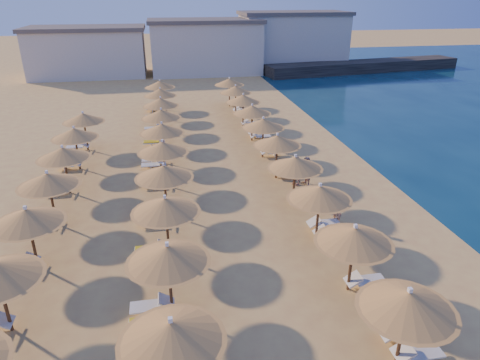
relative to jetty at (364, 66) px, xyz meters
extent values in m
plane|color=#DFB861|center=(-25.69, -42.29, -0.75)|extent=(220.00, 220.00, 0.00)
cube|color=black|center=(0.00, 0.00, 0.00)|extent=(30.26, 8.34, 1.50)
cube|color=beige|center=(-38.77, 3.64, 2.25)|extent=(15.00, 8.00, 6.00)
cube|color=#59514C|center=(-38.77, 3.64, 5.50)|extent=(15.60, 8.48, 0.50)
cube|color=beige|center=(-22.76, 3.07, 2.65)|extent=(15.00, 8.00, 6.80)
cube|color=#59514C|center=(-22.76, 3.07, 6.30)|extent=(15.60, 8.48, 0.50)
cube|color=beige|center=(-9.48, 5.05, 3.05)|extent=(15.00, 8.00, 7.60)
cube|color=#59514C|center=(-9.48, 5.05, 7.10)|extent=(15.60, 8.48, 0.50)
cylinder|color=brown|center=(-22.50, -50.39, 0.45)|extent=(0.12, 0.12, 2.40)
cone|color=#A86930|center=(-22.50, -50.39, 1.72)|extent=(2.78, 2.78, 0.64)
cone|color=#A86930|center=(-22.50, -50.39, 1.46)|extent=(3.00, 3.00, 0.12)
cube|color=white|center=(-22.50, -50.39, 2.11)|extent=(0.12, 0.12, 0.14)
cylinder|color=brown|center=(-22.50, -46.65, 0.45)|extent=(0.12, 0.12, 2.40)
cone|color=#A86930|center=(-22.50, -46.65, 1.72)|extent=(2.78, 2.78, 0.64)
cone|color=#A86930|center=(-22.50, -46.65, 1.46)|extent=(3.00, 3.00, 0.12)
cube|color=white|center=(-22.50, -46.65, 2.11)|extent=(0.12, 0.12, 0.14)
cylinder|color=brown|center=(-22.50, -42.91, 0.45)|extent=(0.12, 0.12, 2.40)
cone|color=#A86930|center=(-22.50, -42.91, 1.72)|extent=(2.78, 2.78, 0.64)
cone|color=#A86930|center=(-22.50, -42.91, 1.46)|extent=(3.00, 3.00, 0.12)
cube|color=white|center=(-22.50, -42.91, 2.11)|extent=(0.12, 0.12, 0.14)
cylinder|color=brown|center=(-22.50, -39.17, 0.45)|extent=(0.12, 0.12, 2.40)
cone|color=#A86930|center=(-22.50, -39.17, 1.72)|extent=(2.78, 2.78, 0.64)
cone|color=#A86930|center=(-22.50, -39.17, 1.46)|extent=(3.00, 3.00, 0.12)
cube|color=white|center=(-22.50, -39.17, 2.11)|extent=(0.12, 0.12, 0.14)
cylinder|color=brown|center=(-22.50, -35.43, 0.45)|extent=(0.12, 0.12, 2.40)
cone|color=#A86930|center=(-22.50, -35.43, 1.72)|extent=(2.78, 2.78, 0.64)
cone|color=#A86930|center=(-22.50, -35.43, 1.46)|extent=(3.00, 3.00, 0.12)
cube|color=white|center=(-22.50, -35.43, 2.11)|extent=(0.12, 0.12, 0.14)
cylinder|color=brown|center=(-22.50, -31.69, 0.45)|extent=(0.12, 0.12, 2.40)
cone|color=#A86930|center=(-22.50, -31.69, 1.72)|extent=(2.78, 2.78, 0.64)
cone|color=#A86930|center=(-22.50, -31.69, 1.46)|extent=(3.00, 3.00, 0.12)
cube|color=white|center=(-22.50, -31.69, 2.11)|extent=(0.12, 0.12, 0.14)
cylinder|color=brown|center=(-22.50, -27.95, 0.45)|extent=(0.12, 0.12, 2.40)
cone|color=#A86930|center=(-22.50, -27.95, 1.72)|extent=(2.78, 2.78, 0.64)
cone|color=#A86930|center=(-22.50, -27.95, 1.46)|extent=(3.00, 3.00, 0.12)
cube|color=white|center=(-22.50, -27.95, 2.11)|extent=(0.12, 0.12, 0.14)
cylinder|color=brown|center=(-22.50, -24.21, 0.45)|extent=(0.12, 0.12, 2.40)
cone|color=#A86930|center=(-22.50, -24.21, 1.72)|extent=(2.78, 2.78, 0.64)
cone|color=#A86930|center=(-22.50, -24.21, 1.46)|extent=(3.00, 3.00, 0.12)
cube|color=white|center=(-22.50, -24.21, 2.11)|extent=(0.12, 0.12, 0.14)
cylinder|color=brown|center=(-22.50, -20.47, 0.45)|extent=(0.12, 0.12, 2.40)
cone|color=#A86930|center=(-22.50, -20.47, 1.72)|extent=(2.78, 2.78, 0.64)
cone|color=#A86930|center=(-22.50, -20.47, 1.46)|extent=(3.00, 3.00, 0.12)
cube|color=white|center=(-22.50, -20.47, 2.11)|extent=(0.12, 0.12, 0.14)
cylinder|color=brown|center=(-22.50, -16.73, 0.45)|extent=(0.12, 0.12, 2.40)
cone|color=#A86930|center=(-22.50, -16.73, 1.72)|extent=(2.78, 2.78, 0.64)
cone|color=#A86930|center=(-22.50, -16.73, 1.46)|extent=(3.00, 3.00, 0.12)
cube|color=white|center=(-22.50, -16.73, 2.11)|extent=(0.12, 0.12, 0.14)
cone|color=#A86930|center=(-29.38, -50.39, 1.72)|extent=(2.78, 2.78, 0.64)
cone|color=#A86930|center=(-29.38, -50.39, 1.46)|extent=(3.00, 3.00, 0.12)
cube|color=white|center=(-29.38, -50.39, 2.11)|extent=(0.12, 0.12, 0.14)
cylinder|color=brown|center=(-29.38, -46.65, 0.45)|extent=(0.12, 0.12, 2.40)
cone|color=#A86930|center=(-29.38, -46.65, 1.72)|extent=(2.78, 2.78, 0.64)
cone|color=#A86930|center=(-29.38, -46.65, 1.46)|extent=(3.00, 3.00, 0.12)
cube|color=white|center=(-29.38, -46.65, 2.11)|extent=(0.12, 0.12, 0.14)
cylinder|color=brown|center=(-29.38, -42.91, 0.45)|extent=(0.12, 0.12, 2.40)
cone|color=#A86930|center=(-29.38, -42.91, 1.72)|extent=(2.78, 2.78, 0.64)
cone|color=#A86930|center=(-29.38, -42.91, 1.46)|extent=(3.00, 3.00, 0.12)
cube|color=white|center=(-29.38, -42.91, 2.11)|extent=(0.12, 0.12, 0.14)
cylinder|color=brown|center=(-29.38, -39.17, 0.45)|extent=(0.12, 0.12, 2.40)
cone|color=#A86930|center=(-29.38, -39.17, 1.72)|extent=(2.78, 2.78, 0.64)
cone|color=#A86930|center=(-29.38, -39.17, 1.46)|extent=(3.00, 3.00, 0.12)
cube|color=white|center=(-29.38, -39.17, 2.11)|extent=(0.12, 0.12, 0.14)
cylinder|color=brown|center=(-29.38, -35.43, 0.45)|extent=(0.12, 0.12, 2.40)
cone|color=#A86930|center=(-29.38, -35.43, 1.72)|extent=(2.78, 2.78, 0.64)
cone|color=#A86930|center=(-29.38, -35.43, 1.46)|extent=(3.00, 3.00, 0.12)
cube|color=white|center=(-29.38, -35.43, 2.11)|extent=(0.12, 0.12, 0.14)
cylinder|color=brown|center=(-29.38, -31.69, 0.45)|extent=(0.12, 0.12, 2.40)
cone|color=#A86930|center=(-29.38, -31.69, 1.72)|extent=(2.78, 2.78, 0.64)
cone|color=#A86930|center=(-29.38, -31.69, 1.46)|extent=(3.00, 3.00, 0.12)
cube|color=white|center=(-29.38, -31.69, 2.11)|extent=(0.12, 0.12, 0.14)
cylinder|color=brown|center=(-29.38, -27.95, 0.45)|extent=(0.12, 0.12, 2.40)
cone|color=#A86930|center=(-29.38, -27.95, 1.72)|extent=(2.78, 2.78, 0.64)
cone|color=#A86930|center=(-29.38, -27.95, 1.46)|extent=(3.00, 3.00, 0.12)
cube|color=white|center=(-29.38, -27.95, 2.11)|extent=(0.12, 0.12, 0.14)
cylinder|color=brown|center=(-29.38, -24.21, 0.45)|extent=(0.12, 0.12, 2.40)
cone|color=#A86930|center=(-29.38, -24.21, 1.72)|extent=(2.78, 2.78, 0.64)
cone|color=#A86930|center=(-29.38, -24.21, 1.46)|extent=(3.00, 3.00, 0.12)
cube|color=white|center=(-29.38, -24.21, 2.11)|extent=(0.12, 0.12, 0.14)
cylinder|color=brown|center=(-29.38, -20.47, 0.45)|extent=(0.12, 0.12, 2.40)
cone|color=#A86930|center=(-29.38, -20.47, 1.72)|extent=(2.78, 2.78, 0.64)
cone|color=#A86930|center=(-29.38, -20.47, 1.46)|extent=(3.00, 3.00, 0.12)
cube|color=white|center=(-29.38, -20.47, 2.11)|extent=(0.12, 0.12, 0.14)
cylinder|color=brown|center=(-29.38, -16.73, 0.45)|extent=(0.12, 0.12, 2.40)
cone|color=#A86930|center=(-29.38, -16.73, 1.72)|extent=(2.78, 2.78, 0.64)
cone|color=#A86930|center=(-29.38, -16.73, 1.46)|extent=(3.00, 3.00, 0.12)
cube|color=white|center=(-29.38, -16.73, 2.11)|extent=(0.12, 0.12, 0.14)
cylinder|color=brown|center=(-34.90, -46.65, 0.45)|extent=(0.12, 0.12, 2.40)
cylinder|color=brown|center=(-34.90, -42.91, 0.45)|extent=(0.12, 0.12, 2.40)
cone|color=#A86930|center=(-34.90, -42.91, 1.72)|extent=(2.78, 2.78, 0.64)
cone|color=#A86930|center=(-34.90, -42.91, 1.46)|extent=(3.00, 3.00, 0.12)
cube|color=white|center=(-34.90, -42.91, 2.11)|extent=(0.12, 0.12, 0.14)
cylinder|color=brown|center=(-34.90, -39.17, 0.45)|extent=(0.12, 0.12, 2.40)
cone|color=#A86930|center=(-34.90, -39.17, 1.72)|extent=(2.78, 2.78, 0.64)
cone|color=#A86930|center=(-34.90, -39.17, 1.46)|extent=(3.00, 3.00, 0.12)
cube|color=white|center=(-34.90, -39.17, 2.11)|extent=(0.12, 0.12, 0.14)
cylinder|color=brown|center=(-34.90, -35.43, 0.45)|extent=(0.12, 0.12, 2.40)
cone|color=#A86930|center=(-34.90, -35.43, 1.72)|extent=(2.78, 2.78, 0.64)
cone|color=#A86930|center=(-34.90, -35.43, 1.46)|extent=(3.00, 3.00, 0.12)
cube|color=white|center=(-34.90, -35.43, 2.11)|extent=(0.12, 0.12, 0.14)
cylinder|color=brown|center=(-34.90, -31.69, 0.45)|extent=(0.12, 0.12, 2.40)
cone|color=#A86930|center=(-34.90, -31.69, 1.72)|extent=(2.78, 2.78, 0.64)
cone|color=#A86930|center=(-34.90, -31.69, 1.46)|extent=(3.00, 3.00, 0.12)
cube|color=white|center=(-34.90, -31.69, 2.11)|extent=(0.12, 0.12, 0.14)
cylinder|color=brown|center=(-34.90, -27.95, 0.45)|extent=(0.12, 0.12, 2.40)
cone|color=#A86930|center=(-34.90, -27.95, 1.72)|extent=(2.78, 2.78, 0.64)
cone|color=#A86930|center=(-34.90, -27.95, 1.46)|extent=(3.00, 3.00, 0.12)
cube|color=white|center=(-34.90, -27.95, 2.11)|extent=(0.12, 0.12, 0.14)
cube|color=white|center=(-21.60, -50.39, -0.43)|extent=(1.20, 0.65, 0.06)
cube|color=white|center=(-21.60, -50.39, -0.59)|extent=(0.06, 0.59, 0.32)
cube|color=white|center=(-22.32, -50.39, -0.29)|extent=(0.58, 0.65, 0.40)
cube|color=white|center=(-21.60, -49.49, -0.43)|extent=(1.20, 0.65, 0.06)
cube|color=white|center=(-21.60, -49.49, -0.59)|extent=(0.06, 0.59, 0.32)
cube|color=white|center=(-22.32, -49.49, -0.29)|extent=(0.58, 0.65, 0.40)
cube|color=white|center=(-21.60, -46.65, -0.43)|extent=(1.20, 0.65, 0.06)
cube|color=white|center=(-21.60, -46.65, -0.59)|extent=(0.06, 0.59, 0.32)
cube|color=white|center=(-22.32, -46.65, -0.29)|extent=(0.58, 0.65, 0.40)
cube|color=white|center=(-30.28, -46.65, -0.43)|extent=(1.20, 0.65, 0.06)
cube|color=white|center=(-30.28, -46.65, -0.59)|extent=(0.06, 0.59, 0.32)
cube|color=white|center=(-29.56, -46.65, -0.29)|extent=(0.58, 0.65, 0.40)
cube|color=white|center=(-30.28, -47.55, -0.43)|extent=(1.20, 0.65, 0.06)
cube|color=white|center=(-30.28, -47.55, -0.59)|extent=(0.06, 0.59, 0.32)
cube|color=white|center=(-29.56, -47.55, -0.29)|extent=(0.58, 0.65, 0.40)
cube|color=gold|center=(-30.28, -47.55, -0.38)|extent=(1.15, 0.60, 0.05)
cube|color=white|center=(-21.60, -42.91, -0.43)|extent=(1.20, 0.65, 0.06)
cube|color=white|center=(-21.60, -42.91, -0.59)|extent=(0.06, 0.59, 0.32)
cube|color=white|center=(-22.32, -42.91, -0.29)|extent=(0.58, 0.65, 0.40)
cube|color=gold|center=(-21.60, -42.91, -0.38)|extent=(1.15, 0.60, 0.05)
cube|color=white|center=(-21.60, -42.01, -0.43)|extent=(1.20, 0.65, 0.06)
cube|color=white|center=(-21.60, -42.01, -0.59)|extent=(0.06, 0.59, 0.32)
cube|color=white|center=(-22.32, -42.01, -0.29)|extent=(0.58, 0.65, 0.40)
cube|color=white|center=(-30.28, -42.91, -0.43)|extent=(1.20, 0.65, 0.06)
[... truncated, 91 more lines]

